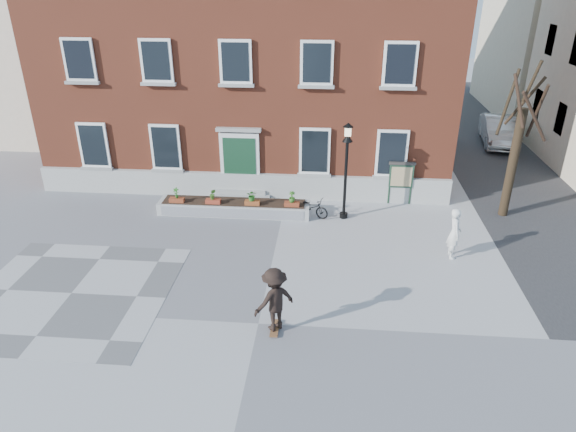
# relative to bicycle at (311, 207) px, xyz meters

# --- Properties ---
(ground) EXTENTS (100.00, 100.00, 0.00)m
(ground) POSITION_rel_bicycle_xyz_m (-1.15, -7.18, -0.41)
(ground) COLOR #97979A
(ground) RESTS_ON ground
(checker_patch) EXTENTS (6.00, 6.00, 0.01)m
(checker_patch) POSITION_rel_bicycle_xyz_m (-7.15, -6.18, -0.40)
(checker_patch) COLOR #575759
(checker_patch) RESTS_ON ground
(distant_building) EXTENTS (10.00, 12.00, 13.00)m
(distant_building) POSITION_rel_bicycle_xyz_m (-19.15, 12.82, 6.09)
(distant_building) COLOR beige
(distant_building) RESTS_ON ground
(bicycle) EXTENTS (1.64, 1.14, 0.82)m
(bicycle) POSITION_rel_bicycle_xyz_m (0.00, 0.00, 0.00)
(bicycle) COLOR black
(bicycle) RESTS_ON ground
(parked_car) EXTENTS (2.24, 4.91, 1.56)m
(parked_car) POSITION_rel_bicycle_xyz_m (10.25, 10.55, 0.37)
(parked_car) COLOR silver
(parked_car) RESTS_ON ground
(bystander) EXTENTS (0.45, 0.67, 1.83)m
(bystander) POSITION_rel_bicycle_xyz_m (5.06, -2.84, 0.51)
(bystander) COLOR silver
(bystander) RESTS_ON ground
(brick_building) EXTENTS (18.40, 10.85, 12.60)m
(brick_building) POSITION_rel_bicycle_xyz_m (-3.15, 6.80, 5.89)
(brick_building) COLOR #954028
(brick_building) RESTS_ON ground
(planter_assembly) EXTENTS (6.20, 1.12, 1.15)m
(planter_assembly) POSITION_rel_bicycle_xyz_m (-3.13, -0.00, -0.10)
(planter_assembly) COLOR #B5B5B0
(planter_assembly) RESTS_ON ground
(bare_tree) EXTENTS (1.83, 1.83, 6.16)m
(bare_tree) POSITION_rel_bicycle_xyz_m (7.86, 0.83, 2.38)
(bare_tree) COLOR #302315
(bare_tree) RESTS_ON ground
(lamp_post) EXTENTS (0.40, 0.40, 3.93)m
(lamp_post) POSITION_rel_bicycle_xyz_m (1.34, -0.02, 2.13)
(lamp_post) COLOR black
(lamp_post) RESTS_ON ground
(notice_board) EXTENTS (1.10, 0.16, 1.87)m
(notice_board) POSITION_rel_bicycle_xyz_m (3.72, 1.58, 0.85)
(notice_board) COLOR #193321
(notice_board) RESTS_ON ground
(skateboarder) EXTENTS (1.39, 1.30, 1.96)m
(skateboarder) POSITION_rel_bicycle_xyz_m (-0.65, -7.41, 0.61)
(skateboarder) COLOR brown
(skateboarder) RESTS_ON ground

